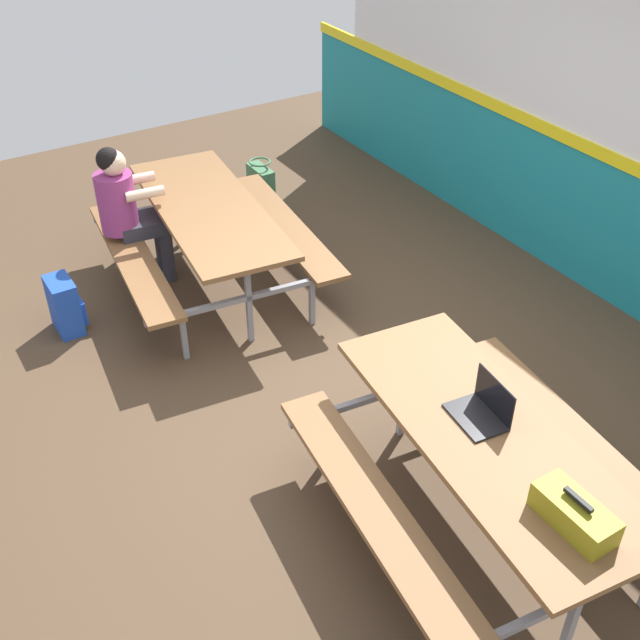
# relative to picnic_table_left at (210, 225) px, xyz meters

# --- Properties ---
(ground_plane) EXTENTS (10.00, 10.00, 0.02)m
(ground_plane) POSITION_rel_picnic_table_left_xyz_m (1.52, 0.08, -0.59)
(ground_plane) COLOR #4C3826
(accent_backdrop) EXTENTS (8.00, 0.14, 2.60)m
(accent_backdrop) POSITION_rel_picnic_table_left_xyz_m (1.52, 2.66, 0.67)
(accent_backdrop) COLOR teal
(accent_backdrop) RESTS_ON ground
(picnic_table_left) EXTENTS (2.08, 1.76, 0.74)m
(picnic_table_left) POSITION_rel_picnic_table_left_xyz_m (0.00, 0.00, 0.00)
(picnic_table_left) COLOR brown
(picnic_table_left) RESTS_ON ground
(picnic_table_right) EXTENTS (2.08, 1.76, 0.74)m
(picnic_table_right) POSITION_rel_picnic_table_left_xyz_m (3.04, 0.16, 0.00)
(picnic_table_right) COLOR brown
(picnic_table_right) RESTS_ON ground
(student_nearer) EXTENTS (0.39, 0.54, 1.21)m
(student_nearer) POSITION_rel_picnic_table_left_xyz_m (-0.41, -0.51, 0.13)
(student_nearer) COLOR #2D2D38
(student_nearer) RESTS_ON ground
(laptop_dark) EXTENTS (0.34, 0.26, 0.22)m
(laptop_dark) POSITION_rel_picnic_table_left_xyz_m (2.94, 0.21, 0.21)
(laptop_dark) COLOR black
(laptop_dark) RESTS_ON picnic_table_right
(toolbox_grey) EXTENTS (0.40, 0.18, 0.18)m
(toolbox_grey) POSITION_rel_picnic_table_left_xyz_m (3.70, 0.08, 0.23)
(toolbox_grey) COLOR olive
(toolbox_grey) RESTS_ON picnic_table_right
(backpack_dark) EXTENTS (0.30, 0.22, 0.44)m
(backpack_dark) POSITION_rel_picnic_table_left_xyz_m (-0.05, -1.22, -0.36)
(backpack_dark) COLOR #1E47B2
(backpack_dark) RESTS_ON ground
(tote_bag_bright) EXTENTS (0.34, 0.21, 0.43)m
(tote_bag_bright) POSITION_rel_picnic_table_left_xyz_m (-1.14, 1.05, -0.38)
(tote_bag_bright) COLOR #3F724C
(tote_bag_bright) RESTS_ON ground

